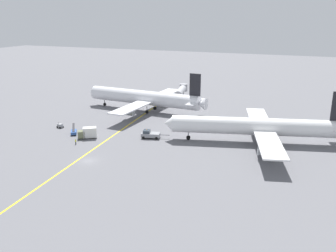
{
  "coord_description": "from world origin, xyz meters",
  "views": [
    {
      "loc": [
        53.91,
        -75.44,
        37.71
      ],
      "look_at": [
        12.79,
        25.77,
        4.0
      ],
      "focal_mm": 38.47,
      "sensor_mm": 36.0,
      "label": 1
    }
  ],
  "objects_px": {
    "gse_catering_truck_tall": "(88,133)",
    "gse_belt_loader_portside": "(74,132)",
    "airliner_at_gate_left": "(144,98)",
    "pushback_tug": "(150,134)",
    "jet_bridge": "(182,90)",
    "gse_gpu_cart_small": "(60,126)",
    "airliner_being_pushed": "(257,127)",
    "ground_crew_marshaller_foreground": "(76,142)"
  },
  "relations": [
    {
      "from": "gse_belt_loader_portside",
      "to": "jet_bridge",
      "type": "bearing_deg",
      "value": 77.22
    },
    {
      "from": "pushback_tug",
      "to": "gse_belt_loader_portside",
      "type": "bearing_deg",
      "value": -166.41
    },
    {
      "from": "airliner_at_gate_left",
      "to": "gse_catering_truck_tall",
      "type": "distance_m",
      "value": 38.17
    },
    {
      "from": "pushback_tug",
      "to": "gse_belt_loader_portside",
      "type": "xyz_separation_m",
      "value": [
        -25.04,
        -6.05,
        -0.39
      ]
    },
    {
      "from": "ground_crew_marshaller_foreground",
      "to": "jet_bridge",
      "type": "height_order",
      "value": "jet_bridge"
    },
    {
      "from": "airliner_being_pushed",
      "to": "jet_bridge",
      "type": "height_order",
      "value": "airliner_being_pushed"
    },
    {
      "from": "pushback_tug",
      "to": "gse_belt_loader_portside",
      "type": "distance_m",
      "value": 25.77
    },
    {
      "from": "pushback_tug",
      "to": "airliner_at_gate_left",
      "type": "bearing_deg",
      "value": 118.55
    },
    {
      "from": "airliner_at_gate_left",
      "to": "gse_catering_truck_tall",
      "type": "relative_size",
      "value": 8.74
    },
    {
      "from": "gse_catering_truck_tall",
      "to": "ground_crew_marshaller_foreground",
      "type": "height_order",
      "value": "gse_catering_truck_tall"
    },
    {
      "from": "airliner_at_gate_left",
      "to": "gse_belt_loader_portside",
      "type": "xyz_separation_m",
      "value": [
        -8.58,
        -36.31,
        -4.63
      ]
    },
    {
      "from": "airliner_being_pushed",
      "to": "pushback_tug",
      "type": "distance_m",
      "value": 33.45
    },
    {
      "from": "ground_crew_marshaller_foreground",
      "to": "pushback_tug",
      "type": "bearing_deg",
      "value": 37.05
    },
    {
      "from": "airliner_at_gate_left",
      "to": "gse_catering_truck_tall",
      "type": "height_order",
      "value": "airliner_at_gate_left"
    },
    {
      "from": "gse_belt_loader_portside",
      "to": "gse_gpu_cart_small",
      "type": "relative_size",
      "value": 1.98
    },
    {
      "from": "gse_catering_truck_tall",
      "to": "gse_belt_loader_portside",
      "type": "relative_size",
      "value": 1.3
    },
    {
      "from": "airliner_being_pushed",
      "to": "gse_catering_truck_tall",
      "type": "bearing_deg",
      "value": -162.28
    },
    {
      "from": "airliner_at_gate_left",
      "to": "ground_crew_marshaller_foreground",
      "type": "relative_size",
      "value": 32.98
    },
    {
      "from": "gse_gpu_cart_small",
      "to": "gse_catering_truck_tall",
      "type": "bearing_deg",
      "value": -20.35
    },
    {
      "from": "airliner_at_gate_left",
      "to": "pushback_tug",
      "type": "xyz_separation_m",
      "value": [
        16.46,
        -30.26,
        -4.24
      ]
    },
    {
      "from": "airliner_being_pushed",
      "to": "pushback_tug",
      "type": "bearing_deg",
      "value": -165.23
    },
    {
      "from": "airliner_at_gate_left",
      "to": "jet_bridge",
      "type": "relative_size",
      "value": 2.83
    },
    {
      "from": "airliner_at_gate_left",
      "to": "airliner_being_pushed",
      "type": "xyz_separation_m",
      "value": [
        48.59,
        -21.79,
        -0.41
      ]
    },
    {
      "from": "gse_gpu_cart_small",
      "to": "jet_bridge",
      "type": "bearing_deg",
      "value": 68.81
    },
    {
      "from": "gse_gpu_cart_small",
      "to": "ground_crew_marshaller_foreground",
      "type": "height_order",
      "value": "gse_gpu_cart_small"
    },
    {
      "from": "gse_gpu_cart_small",
      "to": "ground_crew_marshaller_foreground",
      "type": "distance_m",
      "value": 19.4
    },
    {
      "from": "airliner_being_pushed",
      "to": "ground_crew_marshaller_foreground",
      "type": "bearing_deg",
      "value": -156.1
    },
    {
      "from": "jet_bridge",
      "to": "gse_catering_truck_tall",
      "type": "bearing_deg",
      "value": -96.88
    },
    {
      "from": "ground_crew_marshaller_foreground",
      "to": "gse_catering_truck_tall",
      "type": "bearing_deg",
      "value": 89.07
    },
    {
      "from": "pushback_tug",
      "to": "gse_catering_truck_tall",
      "type": "height_order",
      "value": "gse_catering_truck_tall"
    },
    {
      "from": "pushback_tug",
      "to": "jet_bridge",
      "type": "relative_size",
      "value": 0.48
    },
    {
      "from": "airliner_at_gate_left",
      "to": "jet_bridge",
      "type": "bearing_deg",
      "value": 77.89
    },
    {
      "from": "airliner_at_gate_left",
      "to": "gse_catering_truck_tall",
      "type": "xyz_separation_m",
      "value": [
        -1.96,
        -37.94,
        -3.7
      ]
    },
    {
      "from": "pushback_tug",
      "to": "gse_catering_truck_tall",
      "type": "distance_m",
      "value": 19.97
    },
    {
      "from": "airliner_being_pushed",
      "to": "gse_gpu_cart_small",
      "type": "xyz_separation_m",
      "value": [
        -65.91,
        -10.46,
        -4.25
      ]
    },
    {
      "from": "pushback_tug",
      "to": "gse_gpu_cart_small",
      "type": "relative_size",
      "value": 3.82
    },
    {
      "from": "airliner_being_pushed",
      "to": "airliner_at_gate_left",
      "type": "bearing_deg",
      "value": 155.85
    },
    {
      "from": "airliner_being_pushed",
      "to": "jet_bridge",
      "type": "xyz_separation_m",
      "value": [
        -42.62,
        49.62,
        -1.17
      ]
    },
    {
      "from": "gse_catering_truck_tall",
      "to": "airliner_at_gate_left",
      "type": "bearing_deg",
      "value": 87.04
    },
    {
      "from": "gse_belt_loader_portside",
      "to": "gse_gpu_cart_small",
      "type": "height_order",
      "value": "gse_belt_loader_portside"
    },
    {
      "from": "gse_belt_loader_portside",
      "to": "ground_crew_marshaller_foreground",
      "type": "relative_size",
      "value": 2.9
    },
    {
      "from": "pushback_tug",
      "to": "ground_crew_marshaller_foreground",
      "type": "distance_m",
      "value": 23.21
    }
  ]
}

